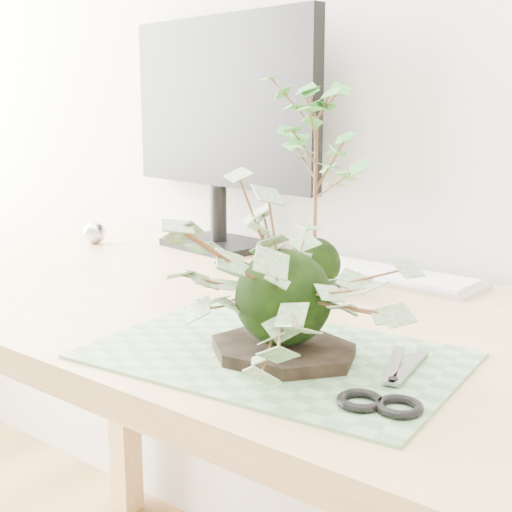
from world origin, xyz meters
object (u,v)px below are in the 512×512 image
at_px(desk, 293,369).
at_px(ivy_kokedama, 284,253).
at_px(keyboard, 374,273).
at_px(maple_kokedama, 316,133).
at_px(monitor, 220,117).

distance_m(desk, ivy_kokedama, 0.29).
distance_m(desk, keyboard, 0.29).
height_order(ivy_kokedama, maple_kokedama, maple_kokedama).
distance_m(ivy_kokedama, monitor, 0.71).
xyz_separation_m(ivy_kokedama, monitor, (-0.51, 0.46, 0.14)).
relative_size(ivy_kokedama, maple_kokedama, 0.96).
bearing_deg(desk, maple_kokedama, 112.13).
bearing_deg(monitor, keyboard, 3.68).
xyz_separation_m(desk, ivy_kokedama, (0.10, -0.17, 0.22)).
bearing_deg(ivy_kokedama, monitor, 137.85).
bearing_deg(ivy_kokedama, keyboard, 106.19).
relative_size(desk, monitor, 3.00).
height_order(ivy_kokedama, keyboard, ivy_kokedama).
height_order(maple_kokedama, monitor, monitor).
relative_size(ivy_kokedama, monitor, 0.65).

